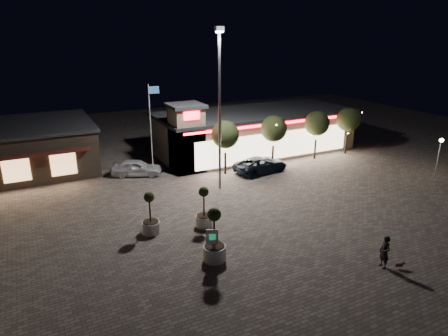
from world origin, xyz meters
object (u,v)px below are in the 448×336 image
planter_left (151,220)px  planter_mid (214,244)px  white_sedan (137,168)px  pickup_truck (261,165)px  valet_sign (212,240)px  pedestrian (385,252)px

planter_left → planter_mid: 5.13m
white_sedan → planter_left: bearing=-167.3°
pickup_truck → valet_sign: size_ratio=2.57×
planter_left → planter_mid: bearing=-64.3°
pedestrian → planter_mid: bearing=-111.4°
white_sedan → planter_mid: size_ratio=1.36×
pickup_truck → white_sedan: 11.02m
white_sedan → pedestrian: 21.73m
pedestrian → planter_left: size_ratio=0.67×
planter_left → planter_mid: planter_mid is taller
pedestrian → planter_left: 13.68m
white_sedan → planter_left: size_ratio=1.55×
pedestrian → valet_sign: 9.20m
pickup_truck → white_sedan: (-10.24, 4.08, 0.02)m
white_sedan → planter_mid: (0.23, -15.47, 0.24)m
valet_sign → pickup_truck: bearing=48.5°
white_sedan → valet_sign: 15.66m
planter_mid → valet_sign: (-0.22, -0.18, 0.43)m
planter_mid → pedestrian: bearing=-31.4°
white_sedan → pedestrian: pedestrian is taller
white_sedan → valet_sign: size_ratio=2.14×
pedestrian → planter_left: (-9.98, 9.35, -0.07)m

